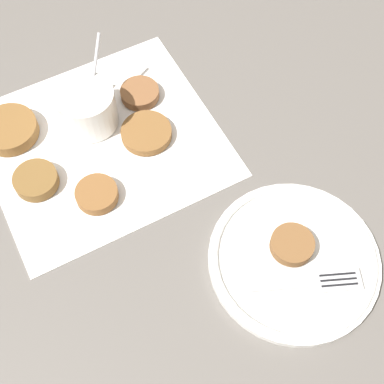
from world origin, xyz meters
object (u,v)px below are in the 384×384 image
(serving_plate, at_px, (294,259))
(fork, at_px, (315,282))
(sauce_bowl, at_px, (88,109))
(fritter_on_plate, at_px, (292,245))

(serving_plate, xyz_separation_m, fork, (0.00, -0.04, 0.01))
(serving_plate, bearing_deg, sauce_bowl, 112.04)
(sauce_bowl, distance_m, fritter_on_plate, 0.36)
(fritter_on_plate, bearing_deg, sauce_bowl, 113.36)
(sauce_bowl, relative_size, fork, 0.76)
(sauce_bowl, distance_m, fork, 0.42)
(sauce_bowl, height_order, fritter_on_plate, sauce_bowl)
(fork, bearing_deg, sauce_bowl, 109.97)
(fork, bearing_deg, fritter_on_plate, 87.41)
(serving_plate, relative_size, fritter_on_plate, 3.94)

